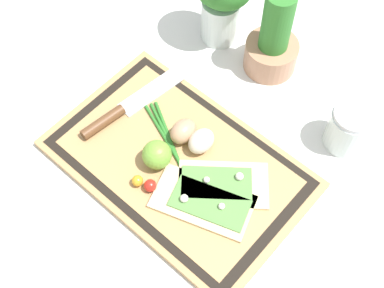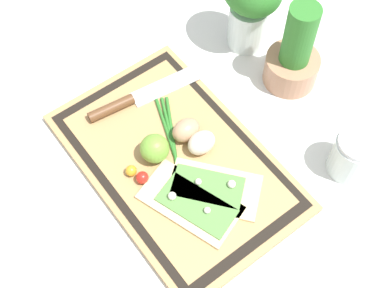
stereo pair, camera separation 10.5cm
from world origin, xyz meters
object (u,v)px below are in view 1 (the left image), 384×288
(pizza_slice_far, at_px, (222,184))
(herb_pot, at_px, (273,43))
(egg_pink, at_px, (201,141))
(cherry_tomato_red, at_px, (149,185))
(sauce_jar, at_px, (348,130))
(cherry_tomato_yellow, at_px, (137,181))
(knife, at_px, (118,113))
(egg_brown, at_px, (183,131))
(lime, at_px, (157,155))
(pizza_slice_near, at_px, (204,202))

(pizza_slice_far, height_order, herb_pot, herb_pot)
(egg_pink, distance_m, cherry_tomato_red, 0.14)
(sauce_jar, bearing_deg, cherry_tomato_yellow, -123.93)
(pizza_slice_far, xyz_separation_m, cherry_tomato_red, (-0.10, -0.10, 0.01))
(sauce_jar, bearing_deg, pizza_slice_far, -114.80)
(egg_pink, xyz_separation_m, sauce_jar, (0.20, 0.21, 0.00))
(pizza_slice_far, bearing_deg, sauce_jar, 65.20)
(pizza_slice_far, xyz_separation_m, cherry_tomato_yellow, (-0.12, -0.10, 0.01))
(knife, height_order, egg_brown, egg_brown)
(pizza_slice_far, distance_m, lime, 0.14)
(cherry_tomato_red, distance_m, herb_pot, 0.41)
(egg_pink, height_order, cherry_tomato_red, egg_pink)
(egg_pink, bearing_deg, pizza_slice_near, -46.24)
(egg_pink, xyz_separation_m, cherry_tomato_yellow, (-0.04, -0.14, -0.01))
(egg_pink, height_order, lime, lime)
(cherry_tomato_red, bearing_deg, egg_pink, 83.62)
(egg_pink, bearing_deg, egg_brown, -170.75)
(cherry_tomato_yellow, height_order, sauce_jar, sauce_jar)
(cherry_tomato_red, bearing_deg, pizza_slice_near, 24.11)
(pizza_slice_far, xyz_separation_m, knife, (-0.27, -0.02, 0.00))
(pizza_slice_near, height_order, pizza_slice_far, same)
(knife, xyz_separation_m, cherry_tomato_red, (0.16, -0.08, 0.00))
(egg_brown, xyz_separation_m, cherry_tomato_red, (0.03, -0.13, -0.01))
(cherry_tomato_red, bearing_deg, egg_brown, 101.87)
(lime, height_order, sauce_jar, sauce_jar)
(pizza_slice_near, bearing_deg, cherry_tomato_red, -155.89)
(lime, distance_m, herb_pot, 0.35)
(egg_pink, height_order, herb_pot, herb_pot)
(cherry_tomato_yellow, bearing_deg, cherry_tomato_red, 20.84)
(egg_brown, xyz_separation_m, herb_pot, (0.01, 0.28, 0.03))
(herb_pot, bearing_deg, knife, -114.11)
(egg_brown, bearing_deg, sauce_jar, 42.05)
(knife, distance_m, egg_brown, 0.15)
(pizza_slice_near, height_order, egg_brown, egg_brown)
(knife, bearing_deg, lime, -10.88)
(egg_brown, relative_size, egg_pink, 1.00)
(lime, relative_size, sauce_jar, 0.58)
(egg_brown, bearing_deg, knife, -160.21)
(egg_pink, relative_size, lime, 1.02)
(pizza_slice_far, xyz_separation_m, herb_pot, (-0.12, 0.31, 0.05))
(pizza_slice_near, bearing_deg, egg_brown, 147.07)
(pizza_slice_far, height_order, cherry_tomato_yellow, pizza_slice_far)
(knife, distance_m, sauce_jar, 0.47)
(knife, height_order, sauce_jar, sauce_jar)
(pizza_slice_near, height_order, knife, pizza_slice_near)
(cherry_tomato_red, bearing_deg, herb_pot, 92.59)
(knife, bearing_deg, egg_brown, 19.79)
(pizza_slice_far, height_order, egg_brown, egg_brown)
(egg_brown, xyz_separation_m, egg_pink, (0.04, 0.01, 0.00))
(cherry_tomato_red, relative_size, cherry_tomato_yellow, 1.11)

